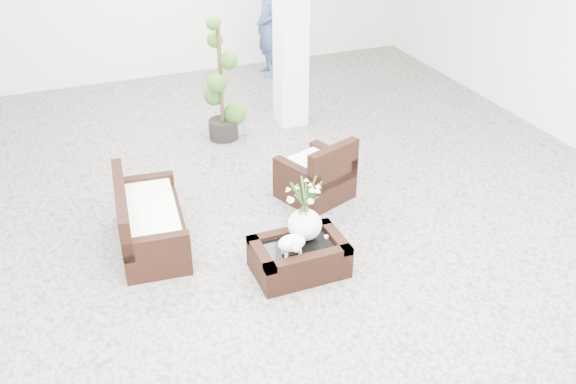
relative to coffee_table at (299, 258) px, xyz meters
name	(u,v)px	position (x,y,z in m)	size (l,w,h in m)	color
ground	(285,237)	(0.09, 0.61, -0.16)	(11.00, 11.00, 0.00)	gray
column	(291,4)	(1.29, 3.41, 1.59)	(0.40, 0.40, 3.50)	white
coffee_table	(299,258)	(0.00, 0.00, 0.00)	(0.90, 0.60, 0.31)	black
sheep_figurine	(292,245)	(-0.12, -0.10, 0.26)	(0.28, 0.23, 0.21)	white
planter_narcissus	(305,204)	(0.10, 0.10, 0.56)	(0.44, 0.44, 0.80)	white
tealight	(326,236)	(0.30, 0.02, 0.17)	(0.04, 0.04, 0.03)	white
armchair	(315,168)	(0.73, 1.27, 0.23)	(0.72, 0.69, 0.77)	black
loveseat	(150,214)	(-1.25, 1.02, 0.20)	(1.35, 0.65, 0.72)	black
topiary	(221,81)	(0.19, 3.24, 0.70)	(0.46, 0.46, 1.72)	#2A4F19
shopper	(267,28)	(1.69, 5.49, 0.66)	(0.60, 0.39, 1.64)	navy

